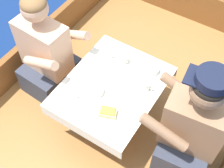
# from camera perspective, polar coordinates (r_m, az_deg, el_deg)

# --- Properties ---
(ground_plane) EXTENTS (60.00, 60.00, 0.00)m
(ground_plane) POSITION_cam_1_polar(r_m,az_deg,el_deg) (2.91, -0.98, -10.72)
(ground_plane) COLOR navy
(boat_deck) EXTENTS (1.98, 3.25, 0.34)m
(boat_deck) POSITION_cam_1_polar(r_m,az_deg,el_deg) (2.75, -1.03, -9.13)
(boat_deck) COLOR #9E6B38
(boat_deck) RESTS_ON ground_plane
(gunwale_port) EXTENTS (0.06, 3.25, 0.30)m
(gunwale_port) POSITION_cam_1_polar(r_m,az_deg,el_deg) (2.90, -17.25, 3.35)
(gunwale_port) COLOR brown
(gunwale_port) RESTS_ON boat_deck
(bow_coaming) EXTENTS (1.86, 0.06, 0.35)m
(bow_coaming) POSITION_cam_1_polar(r_m,az_deg,el_deg) (3.45, 13.94, 14.17)
(bow_coaming) COLOR brown
(bow_coaming) RESTS_ON boat_deck
(cockpit_table) EXTENTS (0.67, 0.83, 0.43)m
(cockpit_table) POSITION_cam_1_polar(r_m,az_deg,el_deg) (2.32, 0.00, -0.95)
(cockpit_table) COLOR #B2B2B7
(cockpit_table) RESTS_ON boat_deck
(person_port) EXTENTS (0.54, 0.46, 0.96)m
(person_port) POSITION_cam_1_polar(r_m,az_deg,el_deg) (2.59, -11.88, 5.16)
(person_port) COLOR #333847
(person_port) RESTS_ON boat_deck
(person_starboard) EXTENTS (0.55, 0.49, 0.99)m
(person_starboard) POSITION_cam_1_polar(r_m,az_deg,el_deg) (2.18, 14.26, -8.02)
(person_starboard) COLOR #333847
(person_starboard) RESTS_ON boat_deck
(plate_sandwich) EXTENTS (0.19, 0.19, 0.01)m
(plate_sandwich) POSITION_cam_1_polar(r_m,az_deg,el_deg) (2.14, -0.75, -5.57)
(plate_sandwich) COLOR silver
(plate_sandwich) RESTS_ON cockpit_table
(plate_bread) EXTENTS (0.15, 0.15, 0.01)m
(plate_bread) POSITION_cam_1_polar(r_m,az_deg,el_deg) (2.22, 1.62, -2.09)
(plate_bread) COLOR silver
(plate_bread) RESTS_ON cockpit_table
(sandwich) EXTENTS (0.14, 0.11, 0.05)m
(sandwich) POSITION_cam_1_polar(r_m,az_deg,el_deg) (2.11, -0.76, -5.19)
(sandwich) COLOR #E0BC7F
(sandwich) RESTS_ON plate_sandwich
(bowl_port_near) EXTENTS (0.14, 0.14, 0.04)m
(bowl_port_near) POSITION_cam_1_polar(r_m,az_deg,el_deg) (2.23, -3.26, -1.04)
(bowl_port_near) COLOR silver
(bowl_port_near) RESTS_ON cockpit_table
(bowl_starboard_near) EXTENTS (0.12, 0.12, 0.04)m
(bowl_starboard_near) POSITION_cam_1_polar(r_m,az_deg,el_deg) (2.37, 7.21, 2.84)
(bowl_starboard_near) COLOR silver
(bowl_starboard_near) RESTS_ON cockpit_table
(bowl_center_far) EXTENTS (0.12, 0.12, 0.04)m
(bowl_center_far) POSITION_cam_1_polar(r_m,az_deg,el_deg) (2.24, -7.24, -1.30)
(bowl_center_far) COLOR silver
(bowl_center_far) RESTS_ON cockpit_table
(coffee_cup_port) EXTENTS (0.10, 0.07, 0.06)m
(coffee_cup_port) POSITION_cam_1_polar(r_m,az_deg,el_deg) (2.44, -0.69, 5.67)
(coffee_cup_port) COLOR silver
(coffee_cup_port) RESTS_ON cockpit_table
(coffee_cup_starboard) EXTENTS (0.10, 0.07, 0.06)m
(coffee_cup_starboard) POSITION_cam_1_polar(r_m,az_deg,el_deg) (2.33, -3.08, 2.27)
(coffee_cup_starboard) COLOR silver
(coffee_cup_starboard) RESTS_ON cockpit_table
(coffee_cup_center) EXTENTS (0.11, 0.08, 0.06)m
(coffee_cup_center) POSITION_cam_1_polar(r_m,az_deg,el_deg) (2.26, 6.07, -0.15)
(coffee_cup_center) COLOR silver
(coffee_cup_center) RESTS_ON cockpit_table
(tin_can) EXTENTS (0.07, 0.07, 0.05)m
(tin_can) POSITION_cam_1_polar(r_m,az_deg,el_deg) (2.41, 2.26, 4.53)
(tin_can) COLOR silver
(tin_can) RESTS_ON cockpit_table
(utensil_knife_starboard) EXTENTS (0.13, 0.13, 0.00)m
(utensil_knife_starboard) POSITION_cam_1_polar(r_m,az_deg,el_deg) (2.46, 3.65, 5.04)
(utensil_knife_starboard) COLOR silver
(utensil_knife_starboard) RESTS_ON cockpit_table
(utensil_spoon_center) EXTENTS (0.04, 0.17, 0.01)m
(utensil_spoon_center) POSITION_cam_1_polar(r_m,az_deg,el_deg) (2.37, -6.35, 2.12)
(utensil_spoon_center) COLOR silver
(utensil_spoon_center) RESTS_ON cockpit_table
(utensil_spoon_port) EXTENTS (0.17, 0.03, 0.01)m
(utensil_spoon_port) POSITION_cam_1_polar(r_m,az_deg,el_deg) (2.14, -3.45, -5.90)
(utensil_spoon_port) COLOR silver
(utensil_spoon_port) RESTS_ON cockpit_table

